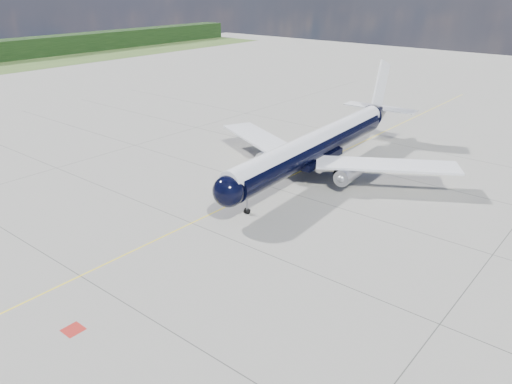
% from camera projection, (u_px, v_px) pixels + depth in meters
% --- Properties ---
extents(ground, '(320.00, 320.00, 0.00)m').
position_uv_depth(ground, '(290.00, 176.00, 73.69)').
color(ground, gray).
rests_on(ground, ground).
extents(taxiway_centerline, '(0.16, 160.00, 0.01)m').
position_uv_depth(taxiway_centerline, '(269.00, 186.00, 70.13)').
color(taxiway_centerline, yellow).
rests_on(taxiway_centerline, ground).
extents(red_marking, '(1.60, 1.60, 0.01)m').
position_uv_depth(red_marking, '(73.00, 330.00, 41.26)').
color(red_marking, maroon).
rests_on(red_marking, ground).
extents(main_airliner, '(40.43, 49.31, 14.24)m').
position_uv_depth(main_airliner, '(319.00, 144.00, 73.63)').
color(main_airliner, black).
rests_on(main_airliner, ground).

